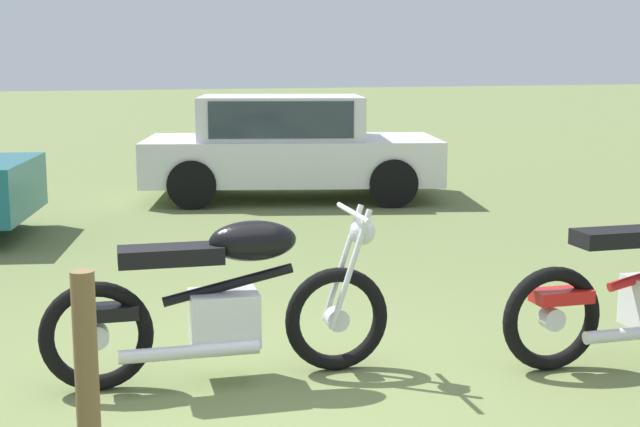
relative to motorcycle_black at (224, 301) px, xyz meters
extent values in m
plane|color=olive|center=(0.09, -0.32, -0.48)|extent=(120.00, 120.00, 0.00)
torus|color=black|center=(0.68, -0.10, -0.16)|extent=(0.65, 0.19, 0.65)
torus|color=black|center=(-0.73, 0.12, -0.16)|extent=(0.65, 0.19, 0.65)
cylinder|color=silver|center=(0.68, -0.10, -0.16)|extent=(0.15, 0.12, 0.14)
cylinder|color=silver|center=(-0.73, 0.12, -0.16)|extent=(0.15, 0.12, 0.14)
cylinder|color=silver|center=(0.75, -0.02, 0.17)|extent=(0.27, 0.08, 0.73)
cylinder|color=silver|center=(0.73, -0.20, 0.17)|extent=(0.27, 0.08, 0.73)
cube|color=silver|center=(0.00, 0.01, -0.10)|extent=(0.44, 0.36, 0.32)
cylinder|color=black|center=(0.03, 0.00, 0.10)|extent=(0.78, 0.18, 0.22)
ellipsoid|color=black|center=(0.17, -0.02, 0.35)|extent=(0.55, 0.34, 0.24)
cube|color=black|center=(-0.30, 0.05, 0.29)|extent=(0.63, 0.33, 0.10)
cube|color=black|center=(-0.67, 0.11, -0.02)|extent=(0.38, 0.23, 0.08)
cylinder|color=silver|center=(0.78, -0.12, 0.50)|extent=(0.13, 0.64, 0.03)
sphere|color=silver|center=(0.84, -0.13, 0.38)|extent=(0.18, 0.18, 0.16)
cylinder|color=silver|center=(-0.25, -0.12, -0.24)|extent=(0.80, 0.20, 0.08)
torus|color=black|center=(1.89, -0.62, -0.16)|extent=(0.66, 0.17, 0.65)
cylinder|color=silver|center=(1.89, -0.62, -0.16)|extent=(0.15, 0.12, 0.14)
cube|color=black|center=(2.35, -0.68, 0.33)|extent=(0.63, 0.32, 0.10)
cube|color=red|center=(1.95, -0.62, -0.02)|extent=(0.38, 0.23, 0.08)
cube|color=silver|center=(2.96, 6.57, 0.07)|extent=(4.42, 3.12, 0.60)
cube|color=silver|center=(2.82, 6.63, 0.65)|extent=(2.66, 2.33, 0.60)
cube|color=#2D3842|center=(2.82, 6.63, 0.67)|extent=(2.36, 2.25, 0.48)
cylinder|color=black|center=(4.49, 6.94, -0.16)|extent=(0.68, 0.43, 0.64)
cylinder|color=black|center=(3.90, 5.31, -0.16)|extent=(0.68, 0.43, 0.64)
cylinder|color=black|center=(2.02, 7.84, -0.16)|extent=(0.68, 0.43, 0.64)
cylinder|color=black|center=(1.43, 6.21, -0.16)|extent=(0.68, 0.43, 0.64)
cylinder|color=brown|center=(-0.97, -1.24, 0.03)|extent=(0.10, 0.10, 1.03)
camera|label=1|loc=(-1.43, -4.83, 1.38)|focal=49.16mm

